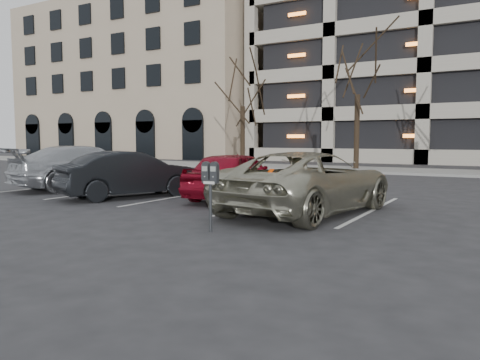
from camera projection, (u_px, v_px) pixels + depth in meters
ground at (276, 220)px, 9.72m from camera, size 140.00×140.00×0.00m
sidewalk at (415, 171)px, 23.49m from camera, size 80.00×4.00×0.12m
stall_lines at (266, 202)px, 12.40m from camera, size 16.90×5.20×0.00m
office_building at (160, 83)px, 48.87m from camera, size 26.00×16.20×15.00m
tree_a at (243, 69)px, 28.00m from camera, size 3.57×3.57×8.12m
tree_b at (359, 47)px, 24.44m from camera, size 3.94×3.94×8.95m
parking_meter at (210, 179)px, 8.42m from camera, size 0.33×0.16×1.25m
suv_silver at (309, 182)px, 10.66m from camera, size 2.98×5.30×1.41m
car_red at (235, 175)px, 13.13m from camera, size 1.97×4.09×1.35m
car_dark at (130, 174)px, 13.53m from camera, size 2.92×4.27×1.33m
car_silver at (87, 167)px, 15.96m from camera, size 3.35×5.40×1.46m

